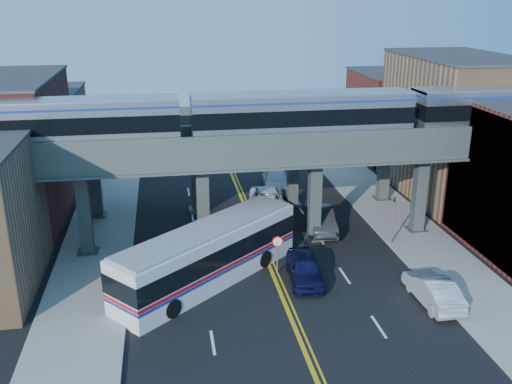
% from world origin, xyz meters
% --- Properties ---
extents(ground, '(120.00, 120.00, 0.00)m').
position_xyz_m(ground, '(0.00, 0.00, 0.00)').
color(ground, black).
rests_on(ground, ground).
extents(sidewalk_west, '(5.00, 70.00, 0.16)m').
position_xyz_m(sidewalk_west, '(-11.50, 10.00, 0.08)').
color(sidewalk_west, gray).
rests_on(sidewalk_west, ground).
extents(sidewalk_east, '(5.00, 70.00, 0.16)m').
position_xyz_m(sidewalk_east, '(11.50, 10.00, 0.08)').
color(sidewalk_east, gray).
rests_on(sidewalk_east, ground).
extents(building_west_b, '(8.00, 14.00, 11.00)m').
position_xyz_m(building_west_b, '(-18.50, 16.00, 5.50)').
color(building_west_b, maroon).
rests_on(building_west_b, ground).
extents(building_west_c, '(8.00, 10.00, 8.00)m').
position_xyz_m(building_west_c, '(-18.50, 29.00, 4.00)').
color(building_west_c, '#91704B').
rests_on(building_west_c, ground).
extents(building_east_b, '(8.00, 14.00, 12.00)m').
position_xyz_m(building_east_b, '(18.50, 16.00, 6.00)').
color(building_east_b, '#91704B').
rests_on(building_east_b, ground).
extents(building_east_c, '(8.00, 10.00, 9.00)m').
position_xyz_m(building_east_c, '(18.50, 29.00, 4.50)').
color(building_east_c, maroon).
rests_on(building_east_c, ground).
extents(mural_panel, '(0.10, 9.50, 9.50)m').
position_xyz_m(mural_panel, '(14.55, 4.00, 4.75)').
color(mural_panel, teal).
rests_on(mural_panel, ground).
extents(elevated_viaduct_near, '(52.00, 3.60, 7.40)m').
position_xyz_m(elevated_viaduct_near, '(0.00, 8.00, 6.47)').
color(elevated_viaduct_near, '#3A4343').
rests_on(elevated_viaduct_near, ground).
extents(elevated_viaduct_far, '(52.00, 3.60, 7.40)m').
position_xyz_m(elevated_viaduct_far, '(0.00, 15.00, 6.47)').
color(elevated_viaduct_far, '#3A4343').
rests_on(elevated_viaduct_far, ground).
extents(transit_train, '(46.49, 2.91, 3.39)m').
position_xyz_m(transit_train, '(2.90, 8.00, 9.24)').
color(transit_train, black).
rests_on(transit_train, elevated_viaduct_near).
extents(stop_sign, '(0.76, 0.09, 2.63)m').
position_xyz_m(stop_sign, '(0.30, 3.00, 1.76)').
color(stop_sign, slate).
rests_on(stop_sign, ground).
extents(traffic_signal, '(0.15, 0.18, 4.10)m').
position_xyz_m(traffic_signal, '(9.20, 6.00, 2.30)').
color(traffic_signal, slate).
rests_on(traffic_signal, ground).
extents(transit_bus, '(12.20, 11.15, 3.49)m').
position_xyz_m(transit_bus, '(-4.10, 2.67, 1.80)').
color(transit_bus, silver).
rests_on(transit_bus, ground).
extents(car_lane_a, '(2.41, 5.10, 1.69)m').
position_xyz_m(car_lane_a, '(1.80, 1.79, 0.84)').
color(car_lane_a, black).
rests_on(car_lane_a, ground).
extents(car_lane_b, '(2.38, 5.41, 1.73)m').
position_xyz_m(car_lane_b, '(4.96, 9.37, 0.86)').
color(car_lane_b, '#2B2B2D').
rests_on(car_lane_b, ground).
extents(car_lane_c, '(3.25, 6.17, 1.65)m').
position_xyz_m(car_lane_c, '(1.80, 14.32, 0.83)').
color(car_lane_c, white).
rests_on(car_lane_c, ground).
extents(car_lane_d, '(3.06, 6.11, 1.70)m').
position_xyz_m(car_lane_d, '(3.53, 19.60, 0.85)').
color(car_lane_d, silver).
rests_on(car_lane_d, ground).
extents(car_parked_curb, '(1.82, 4.99, 1.64)m').
position_xyz_m(car_parked_curb, '(8.50, -2.01, 0.82)').
color(car_parked_curb, '#B6B7BB').
rests_on(car_parked_curb, ground).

